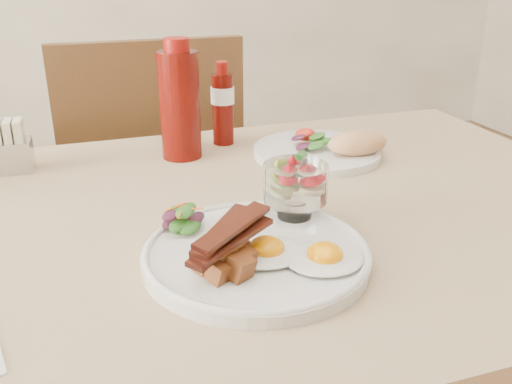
{
  "coord_description": "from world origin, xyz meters",
  "views": [
    {
      "loc": [
        -0.17,
        -0.7,
        1.11
      ],
      "look_at": [
        0.04,
        -0.05,
        0.82
      ],
      "focal_mm": 40.0,
      "sensor_mm": 36.0,
      "label": 1
    }
  ],
  "objects_px": {
    "hot_sauce_bottle": "(223,105)",
    "main_plate": "(256,256)",
    "ketchup_bottle": "(180,103)",
    "table": "(217,279)",
    "sugar_caddy": "(1,150)",
    "chair_far": "(151,195)",
    "second_plate": "(327,149)",
    "fruit_cup": "(295,183)"
  },
  "relations": [
    {
      "from": "hot_sauce_bottle",
      "to": "main_plate",
      "type": "bearing_deg",
      "value": -100.74
    },
    {
      "from": "ketchup_bottle",
      "to": "hot_sauce_bottle",
      "type": "bearing_deg",
      "value": 28.8
    },
    {
      "from": "table",
      "to": "sugar_caddy",
      "type": "xyz_separation_m",
      "value": [
        -0.29,
        0.32,
        0.13
      ]
    },
    {
      "from": "main_plate",
      "to": "hot_sauce_bottle",
      "type": "bearing_deg",
      "value": 79.26
    },
    {
      "from": "chair_far",
      "to": "second_plate",
      "type": "xyz_separation_m",
      "value": [
        0.27,
        -0.45,
        0.24
      ]
    },
    {
      "from": "table",
      "to": "ketchup_bottle",
      "type": "relative_size",
      "value": 6.19
    },
    {
      "from": "fruit_cup",
      "to": "hot_sauce_bottle",
      "type": "bearing_deg",
      "value": 88.92
    },
    {
      "from": "table",
      "to": "fruit_cup",
      "type": "bearing_deg",
      "value": -21.69
    },
    {
      "from": "second_plate",
      "to": "sugar_caddy",
      "type": "relative_size",
      "value": 2.36
    },
    {
      "from": "main_plate",
      "to": "hot_sauce_bottle",
      "type": "distance_m",
      "value": 0.48
    },
    {
      "from": "chair_far",
      "to": "fruit_cup",
      "type": "xyz_separation_m",
      "value": [
        0.1,
        -0.7,
        0.29
      ]
    },
    {
      "from": "fruit_cup",
      "to": "ketchup_bottle",
      "type": "bearing_deg",
      "value": 104.39
    },
    {
      "from": "chair_far",
      "to": "main_plate",
      "type": "xyz_separation_m",
      "value": [
        0.02,
        -0.78,
        0.24
      ]
    },
    {
      "from": "chair_far",
      "to": "hot_sauce_bottle",
      "type": "distance_m",
      "value": 0.45
    },
    {
      "from": "chair_far",
      "to": "second_plate",
      "type": "distance_m",
      "value": 0.58
    },
    {
      "from": "table",
      "to": "hot_sauce_bottle",
      "type": "distance_m",
      "value": 0.4
    },
    {
      "from": "table",
      "to": "chair_far",
      "type": "relative_size",
      "value": 1.43
    },
    {
      "from": "main_plate",
      "to": "hot_sauce_bottle",
      "type": "xyz_separation_m",
      "value": [
        0.09,
        0.46,
        0.07
      ]
    },
    {
      "from": "hot_sauce_bottle",
      "to": "table",
      "type": "bearing_deg",
      "value": -107.48
    },
    {
      "from": "fruit_cup",
      "to": "ketchup_bottle",
      "type": "xyz_separation_m",
      "value": [
        -0.09,
        0.34,
        0.04
      ]
    },
    {
      "from": "chair_far",
      "to": "ketchup_bottle",
      "type": "height_order",
      "value": "ketchup_bottle"
    },
    {
      "from": "chair_far",
      "to": "fruit_cup",
      "type": "height_order",
      "value": "chair_far"
    },
    {
      "from": "ketchup_bottle",
      "to": "sugar_caddy",
      "type": "height_order",
      "value": "ketchup_bottle"
    },
    {
      "from": "ketchup_bottle",
      "to": "hot_sauce_bottle",
      "type": "height_order",
      "value": "ketchup_bottle"
    },
    {
      "from": "main_plate",
      "to": "sugar_caddy",
      "type": "xyz_separation_m",
      "value": [
        -0.31,
        0.43,
        0.03
      ]
    },
    {
      "from": "main_plate",
      "to": "hot_sauce_bottle",
      "type": "height_order",
      "value": "hot_sauce_bottle"
    },
    {
      "from": "sugar_caddy",
      "to": "fruit_cup",
      "type": "bearing_deg",
      "value": -39.35
    },
    {
      "from": "second_plate",
      "to": "hot_sauce_bottle",
      "type": "xyz_separation_m",
      "value": [
        -0.16,
        0.14,
        0.06
      ]
    },
    {
      "from": "main_plate",
      "to": "second_plate",
      "type": "height_order",
      "value": "second_plate"
    },
    {
      "from": "table",
      "to": "main_plate",
      "type": "distance_m",
      "value": 0.15
    },
    {
      "from": "second_plate",
      "to": "sugar_caddy",
      "type": "distance_m",
      "value": 0.57
    },
    {
      "from": "fruit_cup",
      "to": "second_plate",
      "type": "height_order",
      "value": "fruit_cup"
    },
    {
      "from": "ketchup_bottle",
      "to": "second_plate",
      "type": "bearing_deg",
      "value": -19.05
    },
    {
      "from": "table",
      "to": "second_plate",
      "type": "xyz_separation_m",
      "value": [
        0.27,
        0.21,
        0.1
      ]
    },
    {
      "from": "chair_far",
      "to": "hot_sauce_bottle",
      "type": "relative_size",
      "value": 5.78
    },
    {
      "from": "table",
      "to": "fruit_cup",
      "type": "relative_size",
      "value": 14.95
    },
    {
      "from": "hot_sauce_bottle",
      "to": "second_plate",
      "type": "bearing_deg",
      "value": -41.14
    },
    {
      "from": "fruit_cup",
      "to": "hot_sauce_bottle",
      "type": "xyz_separation_m",
      "value": [
        0.01,
        0.39,
        0.01
      ]
    },
    {
      "from": "fruit_cup",
      "to": "second_plate",
      "type": "relative_size",
      "value": 0.37
    },
    {
      "from": "main_plate",
      "to": "sugar_caddy",
      "type": "height_order",
      "value": "sugar_caddy"
    },
    {
      "from": "second_plate",
      "to": "hot_sauce_bottle",
      "type": "distance_m",
      "value": 0.22
    },
    {
      "from": "hot_sauce_bottle",
      "to": "fruit_cup",
      "type": "bearing_deg",
      "value": -91.08
    }
  ]
}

